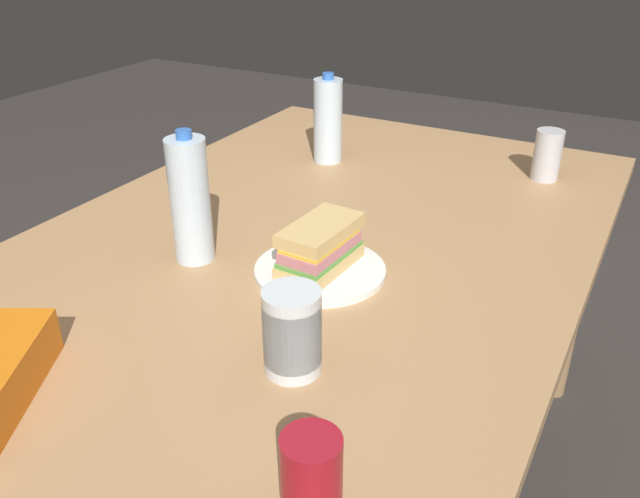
# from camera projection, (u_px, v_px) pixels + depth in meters

# --- Properties ---
(dining_table) EXTENTS (1.70, 1.06, 0.76)m
(dining_table) POSITION_uv_depth(u_px,v_px,m) (303.00, 279.00, 1.35)
(dining_table) COLOR tan
(dining_table) RESTS_ON ground_plane
(paper_plate) EXTENTS (0.24, 0.24, 0.01)m
(paper_plate) POSITION_uv_depth(u_px,v_px,m) (320.00, 270.00, 1.21)
(paper_plate) COLOR white
(paper_plate) RESTS_ON dining_table
(sandwich) EXTENTS (0.19, 0.11, 0.08)m
(sandwich) POSITION_uv_depth(u_px,v_px,m) (320.00, 247.00, 1.19)
(sandwich) COLOR #DBB26B
(sandwich) RESTS_ON paper_plate
(soda_can_red) EXTENTS (0.07, 0.07, 0.12)m
(soda_can_red) POSITION_uv_depth(u_px,v_px,m) (311.00, 483.00, 0.69)
(soda_can_red) COLOR maroon
(soda_can_red) RESTS_ON dining_table
(water_bottle_tall) EXTENTS (0.07, 0.07, 0.23)m
(water_bottle_tall) POSITION_uv_depth(u_px,v_px,m) (328.00, 121.00, 1.69)
(water_bottle_tall) COLOR silver
(water_bottle_tall) RESTS_ON dining_table
(plastic_cup_stack) EXTENTS (0.08, 0.08, 0.13)m
(plastic_cup_stack) POSITION_uv_depth(u_px,v_px,m) (292.00, 331.00, 0.93)
(plastic_cup_stack) COLOR silver
(plastic_cup_stack) RESTS_ON dining_table
(water_bottle_spare) EXTENTS (0.07, 0.07, 0.25)m
(water_bottle_spare) POSITION_uv_depth(u_px,v_px,m) (190.00, 200.00, 1.21)
(water_bottle_spare) COLOR silver
(water_bottle_spare) RESTS_ON dining_table
(soda_can_silver) EXTENTS (0.07, 0.07, 0.12)m
(soda_can_silver) POSITION_uv_depth(u_px,v_px,m) (547.00, 155.00, 1.59)
(soda_can_silver) COLOR silver
(soda_can_silver) RESTS_ON dining_table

